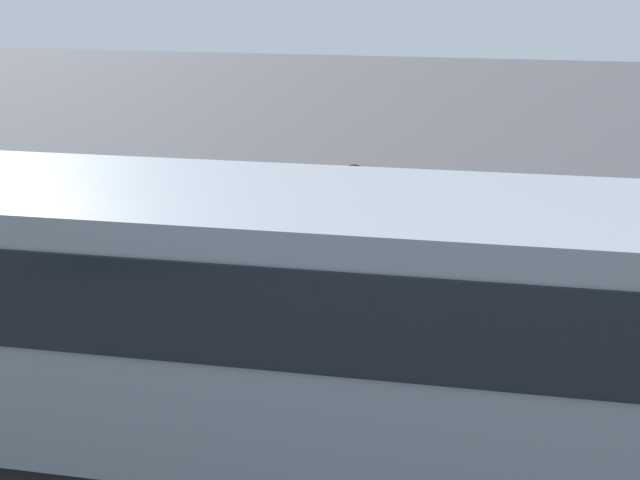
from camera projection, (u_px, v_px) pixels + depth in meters
name	position (u px, v px, depth m)	size (l,w,h in m)	color
ground_plane	(401.00, 319.00, 12.93)	(80.00, 80.00, 0.00)	#424247
tour_bus	(199.00, 328.00, 8.80)	(10.55, 2.83, 3.25)	#8C939E
spectator_far_left	(392.00, 286.00, 11.41)	(0.57, 0.31, 1.82)	black
spectator_left	(326.00, 282.00, 11.64)	(0.57, 0.31, 1.77)	black
spectator_centre	(250.00, 289.00, 11.55)	(0.58, 0.36, 1.68)	#473823
spectator_right	(190.00, 273.00, 12.03)	(0.58, 0.37, 1.74)	black
spectator_far_right	(137.00, 270.00, 12.21)	(0.58, 0.35, 1.71)	black
parked_motorcycle_silver	(88.00, 324.00, 11.62)	(2.05, 0.58, 0.99)	black
stunt_motorcycle	(385.00, 203.00, 15.60)	(1.81, 1.05, 1.83)	black
traffic_cone	(501.00, 266.00, 14.38)	(0.34, 0.34, 0.63)	orange
bay_line_b	(489.00, 309.00, 13.31)	(0.17, 3.62, 0.01)	white
bay_line_c	(348.00, 297.00, 13.79)	(0.17, 3.53, 0.01)	white
bay_line_d	(216.00, 286.00, 14.27)	(0.18, 4.15, 0.01)	white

